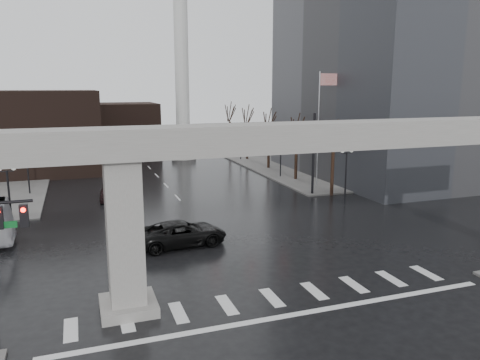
{
  "coord_description": "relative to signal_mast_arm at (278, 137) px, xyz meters",
  "views": [
    {
      "loc": [
        -8.82,
        -21.23,
        10.5
      ],
      "look_at": [
        1.08,
        6.96,
        4.5
      ],
      "focal_mm": 35.0,
      "sensor_mm": 36.0,
      "label": 1
    }
  ],
  "objects": [
    {
      "name": "ground",
      "position": [
        -8.99,
        -18.8,
        -5.83
      ],
      "size": [
        160.0,
        160.0,
        0.0
      ],
      "primitive_type": "plane",
      "color": "black",
      "rests_on": "ground"
    },
    {
      "name": "sidewalk_ne",
      "position": [
        17.01,
        17.2,
        -5.75
      ],
      "size": [
        28.0,
        36.0,
        0.15
      ],
      "primitive_type": "cube",
      "color": "slate",
      "rests_on": "ground"
    },
    {
      "name": "elevated_guideway",
      "position": [
        -7.73,
        -18.8,
        1.05
      ],
      "size": [
        48.0,
        2.6,
        8.7
      ],
      "color": "#989590",
      "rests_on": "ground"
    },
    {
      "name": "building_far_left",
      "position": [
        -22.99,
        23.2,
        -0.83
      ],
      "size": [
        16.0,
        14.0,
        10.0
      ],
      "primitive_type": "cube",
      "color": "black",
      "rests_on": "ground"
    },
    {
      "name": "building_far_mid",
      "position": [
        -10.99,
        33.2,
        -1.83
      ],
      "size": [
        10.0,
        10.0,
        8.0
      ],
      "primitive_type": "cube",
      "color": "black",
      "rests_on": "ground"
    },
    {
      "name": "smokestack",
      "position": [
        -2.99,
        27.2,
        7.52
      ],
      "size": [
        3.6,
        3.6,
        30.0
      ],
      "color": "silver",
      "rests_on": "ground"
    },
    {
      "name": "signal_mast_arm",
      "position": [
        0.0,
        0.0,
        0.0
      ],
      "size": [
        12.12,
        0.43,
        8.0
      ],
      "color": "black",
      "rests_on": "ground"
    },
    {
      "name": "flagpole_assembly",
      "position": [
        6.3,
        3.2,
        1.7
      ],
      "size": [
        2.06,
        0.12,
        12.0
      ],
      "color": "silver",
      "rests_on": "ground"
    },
    {
      "name": "lamp_right_0",
      "position": [
        4.51,
        -4.8,
        -2.36
      ],
      "size": [
        1.22,
        0.32,
        5.11
      ],
      "color": "black",
      "rests_on": "ground"
    },
    {
      "name": "lamp_right_1",
      "position": [
        4.51,
        9.2,
        -2.36
      ],
      "size": [
        1.22,
        0.32,
        5.11
      ],
      "color": "black",
      "rests_on": "ground"
    },
    {
      "name": "lamp_right_2",
      "position": [
        4.51,
        23.2,
        -2.36
      ],
      "size": [
        1.22,
        0.32,
        5.11
      ],
      "color": "black",
      "rests_on": "ground"
    },
    {
      "name": "lamp_left_0",
      "position": [
        -22.49,
        -4.8,
        -2.36
      ],
      "size": [
        1.22,
        0.32,
        5.11
      ],
      "color": "black",
      "rests_on": "ground"
    },
    {
      "name": "lamp_left_1",
      "position": [
        -22.49,
        9.2,
        -2.36
      ],
      "size": [
        1.22,
        0.32,
        5.11
      ],
      "color": "black",
      "rests_on": "ground"
    },
    {
      "name": "lamp_left_2",
      "position": [
        -22.49,
        23.2,
        -2.36
      ],
      "size": [
        1.22,
        0.32,
        5.11
      ],
      "color": "black",
      "rests_on": "ground"
    },
    {
      "name": "tree_right_0",
      "position": [
        5.54,
        -0.78,
        -3.04
      ],
      "size": [
        1.09,
        1.58,
        7.5
      ],
      "color": "black",
      "rests_on": "ground"
    },
    {
      "name": "tree_right_1",
      "position": [
        5.54,
        7.22,
        -2.98
      ],
      "size": [
        1.09,
        1.61,
        7.67
      ],
      "color": "black",
      "rests_on": "ground"
    },
    {
      "name": "tree_right_2",
      "position": [
        5.54,
        15.22,
        -2.91
      ],
      "size": [
        1.1,
        1.63,
        7.85
      ],
      "color": "black",
      "rests_on": "ground"
    },
    {
      "name": "tree_right_3",
      "position": [
        5.54,
        23.22,
        -2.85
      ],
      "size": [
        1.11,
        1.66,
        8.02
      ],
      "color": "black",
      "rests_on": "ground"
    },
    {
      "name": "tree_right_4",
      "position": [
        5.54,
        31.22,
        -2.79
      ],
      "size": [
        1.12,
        1.69,
        8.19
      ],
      "color": "black",
      "rests_on": "ground"
    },
    {
      "name": "pickup_truck",
      "position": [
        -11.57,
        -10.49,
        -4.99
      ],
      "size": [
        6.22,
        3.26,
        1.67
      ],
      "primitive_type": "imported",
      "rotation": [
        0.0,
        0.0,
        1.65
      ],
      "color": "black",
      "rests_on": "ground"
    },
    {
      "name": "far_car",
      "position": [
        -15.3,
        4.27,
        -5.16
      ],
      "size": [
        1.89,
        4.03,
        1.34
      ],
      "primitive_type": "imported",
      "rotation": [
        0.0,
        0.0,
        -0.08
      ],
      "color": "black",
      "rests_on": "ground"
    }
  ]
}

